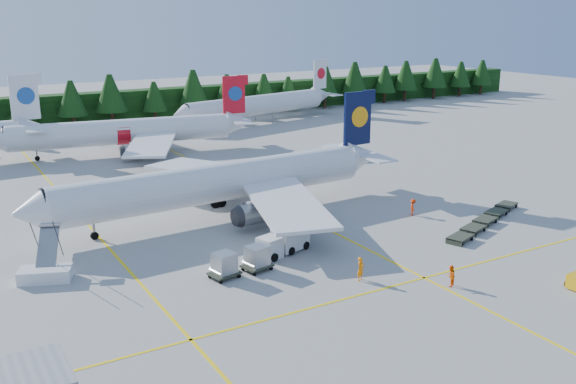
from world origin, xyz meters
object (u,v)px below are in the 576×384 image
airstairs (46,270)px  service_truck (283,240)px  airliner_red (118,133)px  airliner_navy (211,184)px

airstairs → service_truck: size_ratio=1.13×
airliner_red → service_truck: 47.98m
airliner_navy → airstairs: 19.94m
airliner_red → airstairs: (-18.48, -43.46, -2.53)m
airstairs → airliner_navy: bearing=45.3°
airliner_navy → airstairs: size_ratio=6.62×
airliner_red → airstairs: bearing=-104.3°
airliner_navy → service_truck: airliner_navy is taller
airliner_navy → service_truck: (1.27, -12.65, -2.31)m
airstairs → service_truck: bearing=7.8°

